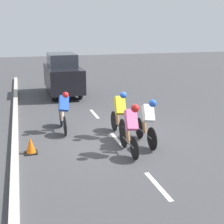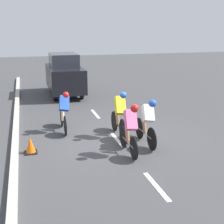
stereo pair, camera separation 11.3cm
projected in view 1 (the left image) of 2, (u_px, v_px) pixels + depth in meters
The scene contains 11 objects.
ground_plane at pixel (116, 139), 10.26m from camera, with size 60.00×60.00×0.00m, color #424244.
lane_stripe_near at pixel (158, 186), 7.26m from camera, with size 0.12×1.40×0.01m, color white.
lane_stripe_mid at pixel (117, 139), 10.22m from camera, with size 0.12×1.40×0.01m, color white.
lane_stripe_far at pixel (94, 114), 13.17m from camera, with size 0.12×1.40×0.01m, color white.
curb at pixel (15, 148), 9.32m from camera, with size 0.20×26.65×0.14m, color #B7B2A8.
cyclist_white at pixel (147, 120), 9.57m from camera, with size 0.39×1.74×1.51m.
cyclist_pink at pixel (131, 127), 8.86m from camera, with size 0.38×1.63×1.54m.
cyclist_yellow at pixel (120, 113), 10.32m from camera, with size 0.38×1.70×1.57m.
cyclist_blue at pixel (63, 110), 10.81m from camera, with size 0.41×1.71×1.47m.
support_car at pixel (63, 75), 16.53m from camera, with size 1.70×3.85×2.19m.
traffic_cone at pixel (31, 146), 9.06m from camera, with size 0.36×0.36×0.49m.
Camera 1 is at (2.88, 9.21, 3.60)m, focal length 50.00 mm.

